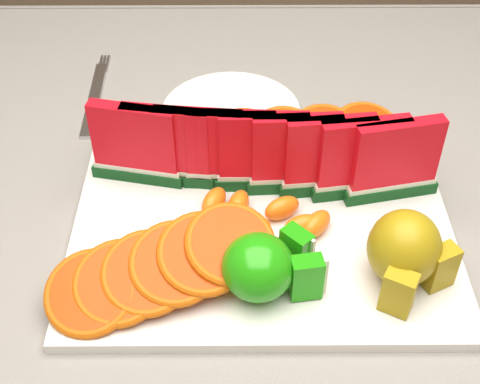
{
  "coord_description": "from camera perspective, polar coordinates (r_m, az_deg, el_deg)",
  "views": [
    {
      "loc": [
        0.07,
        -0.5,
        1.27
      ],
      "look_at": [
        0.07,
        0.0,
        0.81
      ],
      "focal_mm": 50.0,
      "sensor_mm": 36.0,
      "label": 1
    }
  ],
  "objects": [
    {
      "name": "table",
      "position": [
        0.8,
        -5.3,
        -8.47
      ],
      "size": [
        1.4,
        0.9,
        0.75
      ],
      "color": "#48291C",
      "rests_on": "ground"
    },
    {
      "name": "tablecloth",
      "position": [
        0.75,
        -5.59,
        -5.46
      ],
      "size": [
        1.53,
        1.03,
        0.2
      ],
      "color": "gray",
      "rests_on": "table"
    },
    {
      "name": "platter",
      "position": [
        0.71,
        1.91,
        -3.23
      ],
      "size": [
        0.4,
        0.3,
        0.01
      ],
      "color": "silver",
      "rests_on": "tablecloth"
    },
    {
      "name": "apple_cluster",
      "position": [
        0.63,
        2.19,
        -6.36
      ],
      "size": [
        0.11,
        0.09,
        0.06
      ],
      "color": "#399617",
      "rests_on": "platter"
    },
    {
      "name": "pear_cluster",
      "position": [
        0.65,
        13.97,
        -4.96
      ],
      "size": [
        0.09,
        0.1,
        0.08
      ],
      "color": "#9F820B",
      "rests_on": "platter"
    },
    {
      "name": "side_plate",
      "position": [
        0.88,
        -0.78,
        6.82
      ],
      "size": [
        0.21,
        0.21,
        0.01
      ],
      "color": "silver",
      "rests_on": "tablecloth"
    },
    {
      "name": "fork",
      "position": [
        0.93,
        -12.24,
        8.08
      ],
      "size": [
        0.02,
        0.2,
        0.0
      ],
      "color": "silver",
      "rests_on": "tablecloth"
    },
    {
      "name": "watermelon_row",
      "position": [
        0.72,
        1.99,
        3.28
      ],
      "size": [
        0.39,
        0.07,
        0.1
      ],
      "color": "#10370E",
      "rests_on": "platter"
    },
    {
      "name": "orange_fan_front",
      "position": [
        0.63,
        -6.73,
        -6.45
      ],
      "size": [
        0.24,
        0.15,
        0.06
      ],
      "color": "#F51D00",
      "rests_on": "platter"
    },
    {
      "name": "orange_fan_back",
      "position": [
        0.79,
        2.18,
        4.79
      ],
      "size": [
        0.34,
        0.11,
        0.05
      ],
      "color": "#F51D00",
      "rests_on": "platter"
    },
    {
      "name": "tangerine_segments",
      "position": [
        0.7,
        1.52,
        -2.12
      ],
      "size": [
        0.16,
        0.08,
        0.03
      ],
      "color": "orange",
      "rests_on": "platter"
    }
  ]
}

